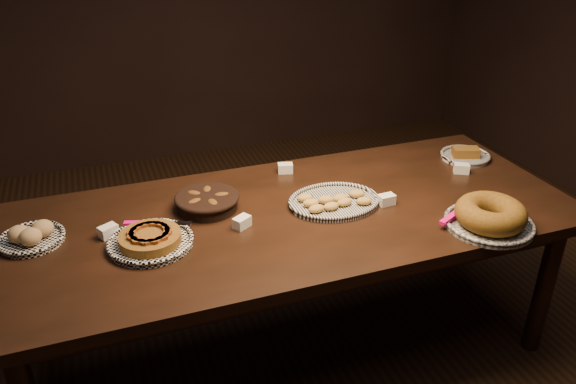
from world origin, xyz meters
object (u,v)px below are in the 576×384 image
object	(u,v)px
apple_tart_plate	(150,240)
madeleine_platter	(334,201)
bundt_cake_plate	(490,217)
buffet_table	(293,227)

from	to	relation	value
apple_tart_plate	madeleine_platter	bearing A→B (deg)	23.40
madeleine_platter	bundt_cake_plate	world-z (taller)	bundt_cake_plate
buffet_table	apple_tart_plate	xyz separation A→B (m)	(-0.60, -0.05, 0.10)
madeleine_platter	bundt_cake_plate	bearing A→B (deg)	-55.20
madeleine_platter	bundt_cake_plate	xyz separation A→B (m)	(0.51, -0.38, 0.03)
apple_tart_plate	bundt_cake_plate	bearing A→B (deg)	5.37
apple_tart_plate	bundt_cake_plate	size ratio (longest dim) A/B	0.89
apple_tart_plate	bundt_cake_plate	world-z (taller)	bundt_cake_plate
buffet_table	madeleine_platter	xyz separation A→B (m)	(0.18, -0.00, 0.09)
apple_tart_plate	bundt_cake_plate	xyz separation A→B (m)	(1.29, -0.32, 0.02)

